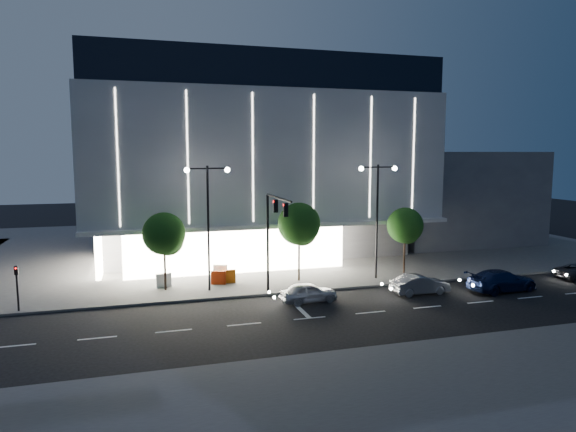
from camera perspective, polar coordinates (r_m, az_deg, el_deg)
The scene contains 19 objects.
ground at distance 32.25m, azimuth -1.88°, elevation -10.79°, with size 160.00×160.00×0.00m, color black.
sidewalk_museum at distance 56.07m, azimuth -3.02°, elevation -3.08°, with size 70.00×40.00×0.15m, color #474747.
sidewalk_near at distance 23.85m, azimuth 18.23°, elevation -17.54°, with size 70.00×10.00×0.15m, color #474747.
museum at distance 53.13m, azimuth -4.80°, elevation 6.33°, with size 30.00×25.80×18.00m.
annex_building at distance 63.58m, azimuth 15.72°, elevation 2.33°, with size 16.00×20.00×10.00m, color #4C4C51.
traffic_mast at distance 34.53m, azimuth -1.68°, elevation -1.04°, with size 0.33×5.89×7.07m.
street_lamp_west at distance 36.26m, azimuth -8.88°, elevation 0.74°, with size 3.16×0.36×9.00m.
street_lamp_east at distance 40.04m, azimuth 9.90°, elevation 1.30°, with size 3.16×0.36×9.00m.
ped_signal_far at distance 35.94m, azimuth -27.89°, elevation -6.63°, with size 0.22×0.24×3.00m.
tree_left at distance 37.27m, azimuth -13.57°, elevation -2.19°, with size 3.02×3.02×5.72m.
tree_mid at distance 38.96m, azimuth 1.27°, elevation -1.16°, with size 3.25×3.25×6.15m.
tree_right at distance 42.58m, azimuth 12.90°, elevation -1.25°, with size 2.91×2.91×5.51m.
car_lead at distance 34.42m, azimuth 2.31°, elevation -8.50°, with size 1.56×3.87×1.32m, color #AFB2B7.
car_second at distance 37.52m, azimuth 14.46°, elevation -7.38°, with size 1.45×4.15×1.37m, color gray.
car_third at distance 40.12m, azimuth 22.65°, elevation -6.64°, with size 2.16×5.32×1.54m, color #121C43.
barrier_a at distance 38.79m, azimuth -7.75°, elevation -6.80°, with size 1.10×0.25×1.00m, color red.
barrier_b at distance 38.72m, azimuth -13.65°, elevation -6.96°, with size 1.10×0.25×1.00m, color white.
barrier_c at distance 39.06m, azimuth -6.66°, elevation -6.68°, with size 1.10×0.25×1.00m, color #CF5A0B.
barrier_d at distance 40.90m, azimuth -7.53°, elevation -6.08°, with size 1.10×0.25×1.00m, color white.
Camera 1 is at (-7.59, -29.76, 9.82)m, focal length 32.00 mm.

